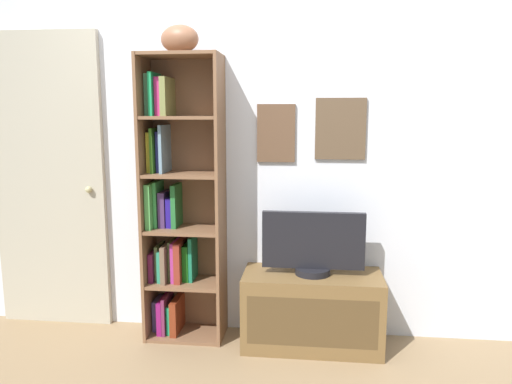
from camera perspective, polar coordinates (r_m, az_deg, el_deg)
The scene contains 6 objects.
back_wall at distance 3.17m, azimuth 0.37°, elevation 5.62°, with size 4.80×0.08×2.53m.
bookshelf at distance 3.18m, azimuth -9.38°, elevation -2.11°, with size 0.51×0.30×1.83m.
football at distance 3.11m, azimuth -9.01°, elevation 17.41°, with size 0.24×0.17×0.17m, color brown.
tv_stand at distance 3.17m, azimuth 6.62°, elevation -13.68°, with size 0.87×0.39×0.47m.
television at distance 3.03m, azimuth 6.77°, elevation -6.18°, with size 0.63×0.22×0.40m.
door at distance 3.60m, azimuth -23.22°, elevation 1.05°, with size 0.79×0.09×2.01m.
Camera 1 is at (0.34, -2.02, 1.47)m, focal length 33.87 mm.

